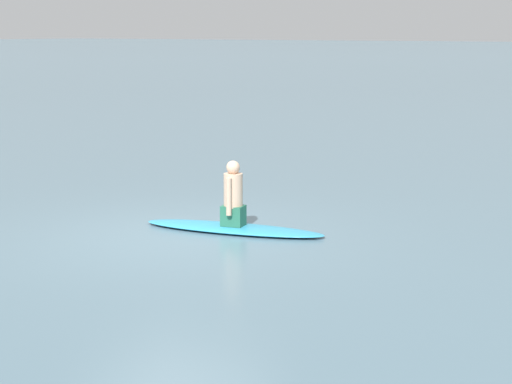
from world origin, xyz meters
The scene contains 3 objects.
ground_plane centered at (0.00, 0.00, 0.00)m, with size 400.00×400.00×0.00m, color slate.
surfboard centered at (0.49, 0.73, 0.04)m, with size 2.81×0.68×0.09m, color #339EC6.
person_paddler centered at (0.49, 0.73, 0.52)m, with size 0.37×0.43×0.97m.
Camera 1 is at (7.63, -9.58, 2.95)m, focal length 60.87 mm.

